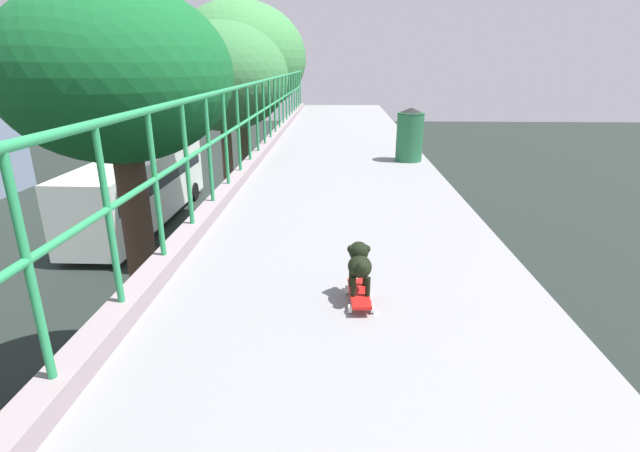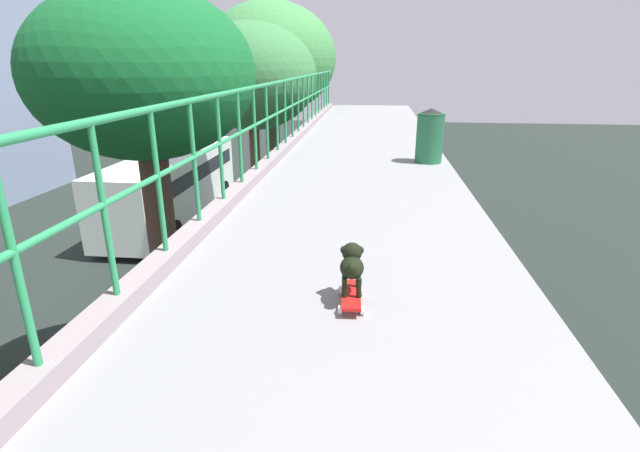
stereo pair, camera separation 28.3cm
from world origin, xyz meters
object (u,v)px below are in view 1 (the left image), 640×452
Objects in this scene: city_bus at (141,185)px; toy_skateboard at (359,294)px; litter_bin at (410,134)px; small_dog at (359,262)px.

toy_skateboard is at bearing -62.44° from city_bus.
toy_skateboard is 5.33m from litter_bin.
small_dog is at bearing -101.71° from litter_bin.
city_bus is 20.50m from small_dog.
small_dog reaches higher than city_bus.
litter_bin reaches higher than city_bus.
litter_bin is (10.39, -12.65, 4.24)m from city_bus.
city_bus is 12.11× the size of litter_bin.
toy_skateboard is 1.30× the size of small_dog.
small_dog is (9.32, -17.80, 4.08)m from city_bus.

